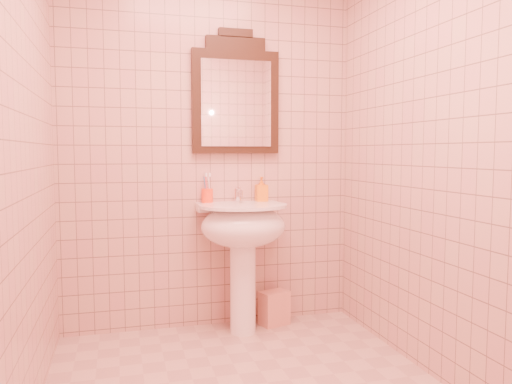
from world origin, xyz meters
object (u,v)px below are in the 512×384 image
object	(u,v)px
pedestal_sink	(243,235)
towel	(274,308)
toothbrush_cup	(207,195)
mirror	(236,96)
soap_dispenser	(261,189)

from	to	relation	value
pedestal_sink	towel	xyz separation A→B (m)	(0.25, 0.10, -0.54)
towel	pedestal_sink	bearing A→B (deg)	-157.72
toothbrush_cup	towel	size ratio (longest dim) A/B	0.76
pedestal_sink	toothbrush_cup	distance (m)	0.37
pedestal_sink	mirror	size ratio (longest dim) A/B	1.03
pedestal_sink	towel	distance (m)	0.61
mirror	toothbrush_cup	xyz separation A→B (m)	(-0.20, -0.02, -0.67)
toothbrush_cup	towel	distance (m)	0.92
pedestal_sink	toothbrush_cup	world-z (taller)	toothbrush_cup
mirror	soap_dispenser	size ratio (longest dim) A/B	4.85
mirror	pedestal_sink	bearing A→B (deg)	-90.00
soap_dispenser	mirror	bearing A→B (deg)	170.37
soap_dispenser	towel	world-z (taller)	soap_dispenser
toothbrush_cup	pedestal_sink	bearing A→B (deg)	-41.72
pedestal_sink	soap_dispenser	world-z (taller)	soap_dispenser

